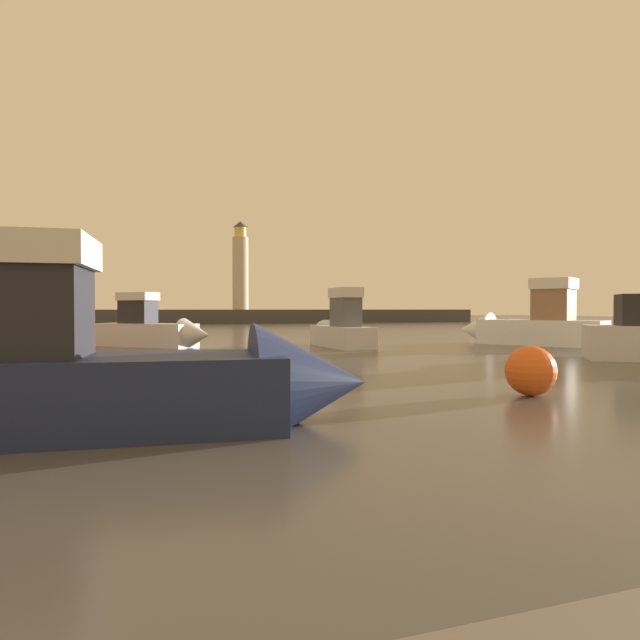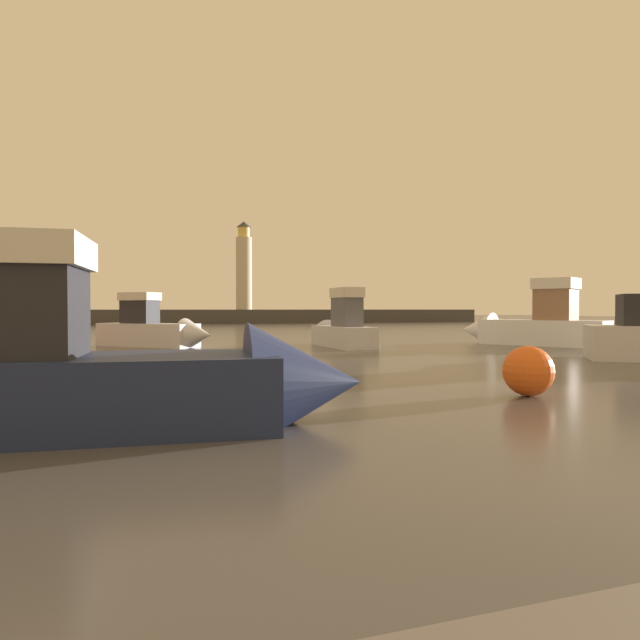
{
  "view_description": "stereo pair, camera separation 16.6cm",
  "coord_description": "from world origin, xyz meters",
  "px_view_note": "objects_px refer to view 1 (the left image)",
  "views": [
    {
      "loc": [
        -6.42,
        -1.83,
        1.88
      ],
      "look_at": [
        -0.25,
        16.72,
        1.49
      ],
      "focal_mm": 30.54,
      "sensor_mm": 36.0,
      "label": 1
    },
    {
      "loc": [
        -6.26,
        -1.88,
        1.88
      ],
      "look_at": [
        -0.25,
        16.72,
        1.49
      ],
      "focal_mm": 30.54,
      "sensor_mm": 36.0,
      "label": 2
    }
  ],
  "objects_px": {
    "motorboat_0": "(117,372)",
    "motorboat_1": "(338,329)",
    "mooring_buoy": "(531,371)",
    "motorboat_2": "(156,330)",
    "lighthouse": "(240,268)",
    "motorboat_4": "(527,325)"
  },
  "relations": [
    {
      "from": "motorboat_0",
      "to": "motorboat_4",
      "type": "bearing_deg",
      "value": 36.91
    },
    {
      "from": "motorboat_1",
      "to": "mooring_buoy",
      "type": "height_order",
      "value": "motorboat_1"
    },
    {
      "from": "motorboat_4",
      "to": "mooring_buoy",
      "type": "bearing_deg",
      "value": -129.07
    },
    {
      "from": "motorboat_1",
      "to": "mooring_buoy",
      "type": "bearing_deg",
      "value": -95.13
    },
    {
      "from": "lighthouse",
      "to": "motorboat_1",
      "type": "bearing_deg",
      "value": -94.19
    },
    {
      "from": "lighthouse",
      "to": "motorboat_4",
      "type": "bearing_deg",
      "value": -82.42
    },
    {
      "from": "motorboat_0",
      "to": "motorboat_1",
      "type": "relative_size",
      "value": 1.4
    },
    {
      "from": "mooring_buoy",
      "to": "motorboat_2",
      "type": "bearing_deg",
      "value": 111.39
    },
    {
      "from": "motorboat_1",
      "to": "motorboat_2",
      "type": "height_order",
      "value": "motorboat_1"
    },
    {
      "from": "motorboat_1",
      "to": "motorboat_2",
      "type": "distance_m",
      "value": 9.08
    },
    {
      "from": "motorboat_0",
      "to": "lighthouse",
      "type": "bearing_deg",
      "value": 78.25
    },
    {
      "from": "motorboat_1",
      "to": "motorboat_4",
      "type": "relative_size",
      "value": 0.79
    },
    {
      "from": "motorboat_1",
      "to": "mooring_buoy",
      "type": "distance_m",
      "value": 16.04
    },
    {
      "from": "motorboat_4",
      "to": "mooring_buoy",
      "type": "distance_m",
      "value": 18.03
    },
    {
      "from": "motorboat_0",
      "to": "mooring_buoy",
      "type": "relative_size",
      "value": 7.72
    },
    {
      "from": "lighthouse",
      "to": "mooring_buoy",
      "type": "bearing_deg",
      "value": -94.43
    },
    {
      "from": "motorboat_0",
      "to": "motorboat_1",
      "type": "distance_m",
      "value": 19.45
    },
    {
      "from": "motorboat_1",
      "to": "motorboat_2",
      "type": "bearing_deg",
      "value": 163.42
    },
    {
      "from": "motorboat_2",
      "to": "lighthouse",
      "type": "bearing_deg",
      "value": 74.67
    },
    {
      "from": "mooring_buoy",
      "to": "motorboat_0",
      "type": "bearing_deg",
      "value": -174.34
    },
    {
      "from": "motorboat_1",
      "to": "motorboat_0",
      "type": "bearing_deg",
      "value": -120.28
    },
    {
      "from": "motorboat_1",
      "to": "lighthouse",
      "type": "bearing_deg",
      "value": 85.81
    }
  ]
}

